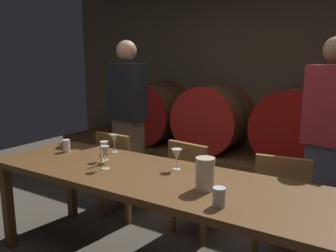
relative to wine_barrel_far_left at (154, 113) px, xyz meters
name	(u,v)px	position (x,y,z in m)	size (l,w,h in m)	color
back_wall	(266,81)	(1.47, 0.55, 0.49)	(6.56, 0.24, 2.60)	brown
barrel_shelf	(249,169)	(1.47, 0.00, -0.62)	(5.90, 0.90, 0.37)	brown
wine_barrel_far_left	(154,113)	(0.00, 0.00, 0.00)	(0.89, 0.76, 0.89)	#513319
wine_barrel_center_left	(213,118)	(0.95, 0.00, 0.00)	(0.89, 0.76, 0.89)	brown
wine_barrel_center_right	(295,126)	(1.99, 0.00, 0.00)	(0.89, 0.76, 0.89)	brown
dining_table	(151,183)	(1.46, -2.21, -0.11)	(2.60, 0.81, 0.77)	brown
chair_left	(120,170)	(0.66, -1.59, -0.32)	(0.40, 0.40, 0.88)	brown
chair_center	(194,183)	(1.47, -1.54, -0.32)	(0.45, 0.45, 0.88)	brown
chair_right	(282,202)	(2.24, -1.54, -0.32)	(0.44, 0.44, 0.88)	brown
guest_left	(128,121)	(0.49, -1.24, 0.11)	(0.41, 0.28, 1.78)	brown
guest_right	(328,142)	(2.47, -1.06, 0.10)	(0.43, 0.32, 1.76)	#33384C
candle_center	(102,159)	(1.01, -2.23, 0.01)	(0.05, 0.05, 0.18)	olive
pitcher	(205,174)	(1.91, -2.27, 0.07)	(0.12, 0.12, 0.21)	beige
wine_glass_far_left	(114,139)	(0.86, -1.90, 0.08)	(0.07, 0.07, 0.16)	silver
wine_glass_center_left	(104,147)	(0.95, -2.13, 0.08)	(0.07, 0.07, 0.16)	white
wine_glass_center_right	(105,152)	(1.11, -2.29, 0.09)	(0.06, 0.06, 0.18)	silver
wine_glass_far_right	(177,155)	(1.57, -2.02, 0.08)	(0.08, 0.08, 0.16)	silver
cup_left	(66,146)	(0.48, -2.11, 0.02)	(0.06, 0.06, 0.11)	white
cup_right	(219,197)	(2.09, -2.46, 0.02)	(0.07, 0.07, 0.11)	silver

